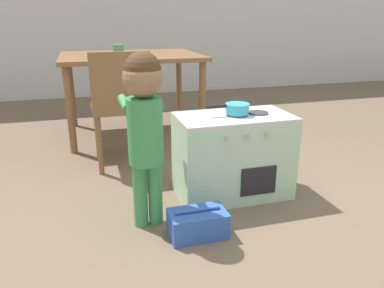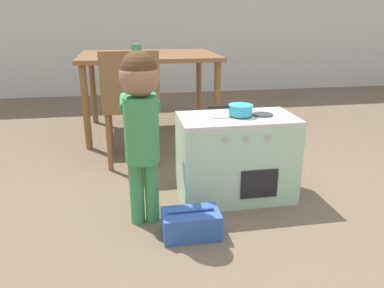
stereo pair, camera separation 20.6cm
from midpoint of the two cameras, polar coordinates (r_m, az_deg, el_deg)
name	(u,v)px [view 1 (the left image)]	position (r m, az deg, el deg)	size (l,w,h in m)	color
ground_plane	(266,273)	(1.71, 7.67, -18.95)	(16.00, 16.00, 0.00)	brown
play_kitchen	(233,156)	(2.24, 3.66, -1.83)	(0.67, 0.38, 0.51)	#B2DBB7
toy_pot	(237,108)	(2.16, 4.14, 5.48)	(0.26, 0.14, 0.06)	#38B2D6
child_figure	(144,114)	(1.83, -10.51, 4.44)	(0.20, 0.36, 0.89)	#3D9351
toy_basket	(198,223)	(1.90, -2.29, -12.09)	(0.28, 0.17, 0.15)	#335BB2
dining_table	(131,64)	(3.45, -11.03, 11.89)	(1.20, 0.93, 0.72)	brown
dining_chair_near	(121,105)	(2.67, -13.03, 5.73)	(0.39, 0.39, 0.83)	brown
cup_on_table	(118,50)	(3.41, -12.95, 13.83)	(0.09, 0.09, 0.09)	#478E66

